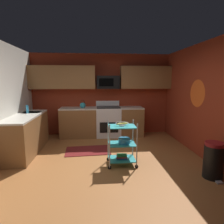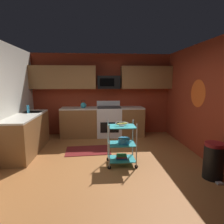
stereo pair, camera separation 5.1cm
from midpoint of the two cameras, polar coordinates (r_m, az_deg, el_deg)
floor at (r=4.21m, az=-2.23°, el=-15.41°), size 4.40×4.80×0.04m
wall_back at (r=6.28m, az=-3.42°, el=5.21°), size 4.52×0.06×2.60m
wall_right at (r=4.54m, az=27.04°, el=2.71°), size 0.06×4.80×2.60m
wall_flower_decal at (r=4.94m, az=23.83°, el=5.12°), size 0.00×0.65×0.65m
counter_run at (r=5.58m, az=-11.47°, el=-4.15°), size 3.49×2.49×0.92m
oven_range at (r=6.07m, az=-1.37°, el=-2.75°), size 0.76×0.65×1.10m
upper_cabinets at (r=6.07m, az=-3.84°, el=10.26°), size 4.40×0.33×0.70m
microwave at (r=6.05m, az=-1.48°, el=8.86°), size 0.70×0.39×0.40m
rolling_cart at (r=4.01m, az=2.60°, el=-9.42°), size 0.61×0.44×0.91m
fruit_bowl at (r=3.90m, az=2.65°, el=-3.52°), size 0.27×0.27×0.07m
mixing_bowl_large at (r=4.00m, az=3.32°, el=-8.50°), size 0.25×0.25×0.11m
book_stack at (r=4.11m, az=2.57°, el=-13.16°), size 0.23×0.19×0.08m
kettle at (r=5.99m, az=-8.98°, el=2.00°), size 0.21×0.18×0.26m
dish_soap_bottle at (r=5.37m, az=-24.23°, el=0.75°), size 0.06×0.06×0.20m
trash_can at (r=3.97m, az=27.72°, el=-12.65°), size 0.34×0.42×0.66m
floor_rug at (r=4.94m, az=-7.52°, el=-11.35°), size 1.14×0.76×0.01m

